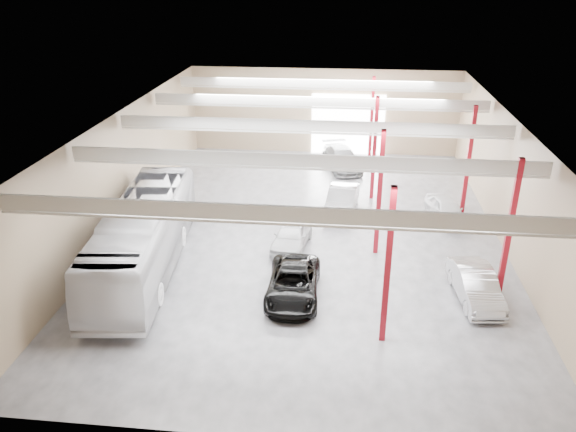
% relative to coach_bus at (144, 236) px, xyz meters
% --- Properties ---
extents(depot_shell, '(22.12, 32.12, 7.06)m').
position_rel_coach_bus_xyz_m(depot_shell, '(8.35, 5.57, 3.11)').
color(depot_shell, '#4C4C51').
rests_on(depot_shell, ground).
extents(coach_bus, '(4.45, 13.62, 3.73)m').
position_rel_coach_bus_xyz_m(coach_bus, '(0.00, 0.00, 0.00)').
color(coach_bus, silver).
rests_on(coach_bus, ground).
extents(black_sedan, '(2.52, 5.30, 1.46)m').
position_rel_coach_bus_xyz_m(black_sedan, '(7.92, -1.96, -1.13)').
color(black_sedan, black).
rests_on(black_sedan, ground).
extents(car_row_a, '(2.30, 4.62, 1.51)m').
position_rel_coach_bus_xyz_m(car_row_a, '(7.33, 3.24, -1.11)').
color(car_row_a, silver).
rests_on(car_row_a, ground).
extents(car_row_b, '(2.30, 5.13, 1.64)m').
position_rel_coach_bus_xyz_m(car_row_b, '(10.03, 8.44, -1.05)').
color(car_row_b, '#A0A0A5').
rests_on(car_row_b, ground).
extents(car_row_c, '(3.74, 5.97, 1.61)m').
position_rel_coach_bus_xyz_m(car_row_c, '(9.87, 17.09, -1.06)').
color(car_row_c, slate).
rests_on(car_row_c, ground).
extents(car_right_near, '(2.11, 4.85, 1.55)m').
position_rel_coach_bus_xyz_m(car_right_near, '(16.51, -1.29, -1.09)').
color(car_right_near, '#A0A1A5').
rests_on(car_right_near, ground).
extents(car_right_far, '(2.57, 4.43, 1.42)m').
position_rel_coach_bus_xyz_m(car_right_far, '(16.51, 7.94, -1.15)').
color(car_right_far, white).
rests_on(car_right_far, ground).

